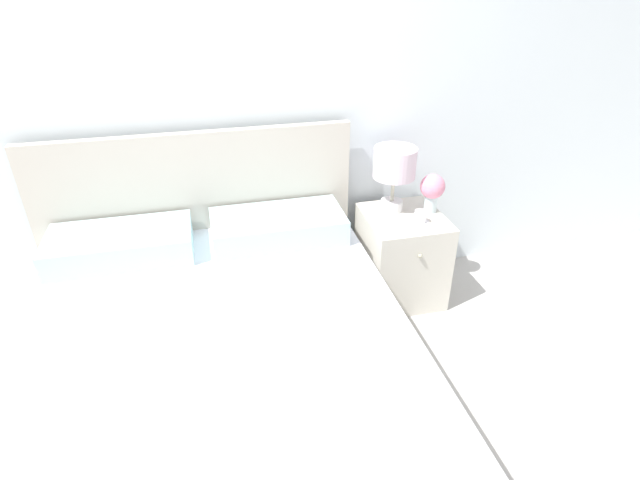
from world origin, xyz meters
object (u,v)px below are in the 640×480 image
object	(u,v)px
teacup	(420,218)
flower_vase	(433,189)
bed	(215,361)
nightstand	(401,256)
table_lamp	(395,167)

from	to	relation	value
teacup	flower_vase	bearing A→B (deg)	45.18
bed	teacup	world-z (taller)	bed
bed	nightstand	bearing A→B (deg)	29.28
table_lamp	flower_vase	world-z (taller)	table_lamp
bed	nightstand	xyz separation A→B (m)	(1.13, 0.63, -0.00)
bed	flower_vase	size ratio (longest dim) A/B	8.47
flower_vase	teacup	bearing A→B (deg)	-134.82
bed	table_lamp	xyz separation A→B (m)	(1.08, 0.73, 0.53)
table_lamp	teacup	bearing A→B (deg)	-62.15
table_lamp	flower_vase	distance (m)	0.26
nightstand	teacup	xyz separation A→B (m)	(0.05, -0.09, 0.30)
nightstand	table_lamp	bearing A→B (deg)	116.73
table_lamp	teacup	world-z (taller)	table_lamp
bed	teacup	size ratio (longest dim) A/B	18.00
bed	table_lamp	bearing A→B (deg)	33.90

